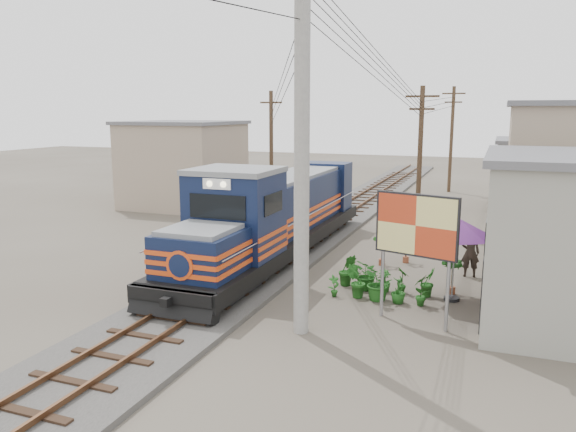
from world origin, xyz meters
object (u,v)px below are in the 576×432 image
at_px(market_umbrella, 456,227).
at_px(locomotive, 275,217).
at_px(vendor, 470,253).
at_px(billboard, 416,229).

bearing_deg(market_umbrella, locomotive, 158.99).
bearing_deg(market_umbrella, vendor, 82.82).
bearing_deg(vendor, billboard, 66.85).
distance_m(billboard, market_umbrella, 2.56).
height_order(billboard, market_umbrella, billboard).
xyz_separation_m(billboard, market_umbrella, (0.86, 2.38, -0.36)).
height_order(billboard, vendor, billboard).
distance_m(market_umbrella, vendor, 3.23).
height_order(market_umbrella, vendor, market_umbrella).
bearing_deg(vendor, locomotive, -8.92).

